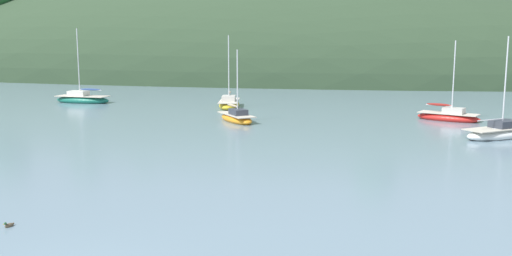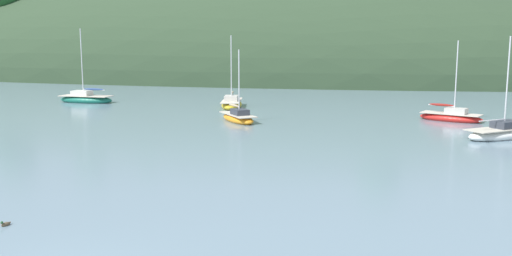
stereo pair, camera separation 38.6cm
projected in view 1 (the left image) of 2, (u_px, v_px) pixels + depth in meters
The scene contains 7 objects.
far_shoreline_hill at pixel (196, 77), 93.52m from camera, with size 150.00×36.00×33.42m.
sailboat_cream_ketch at pixel (237, 118), 43.60m from camera, with size 4.29×4.71×5.80m.
sailboat_teal_outer at pixel (229, 104), 52.72m from camera, with size 3.08×5.84×6.98m.
sailboat_blue_center at pixel (499, 133), 36.36m from camera, with size 5.31×4.92×6.79m.
sailboat_yellow_far at pixel (449, 116), 44.13m from camera, with size 5.22×3.34×6.49m.
sailboat_white_near at pixel (82, 99), 56.64m from camera, with size 5.85×2.03×7.71m.
duck_lead at pixel (9, 225), 19.09m from camera, with size 0.25×0.42×0.24m.
Camera 1 is at (8.04, -11.39, 6.37)m, focal length 38.94 mm.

